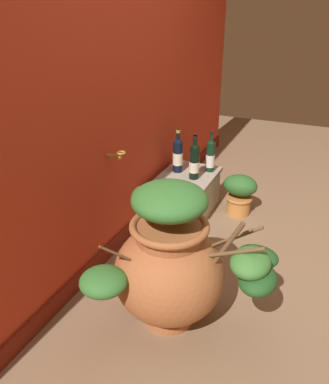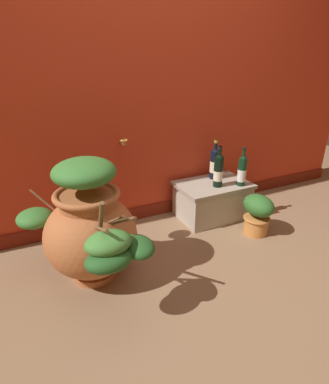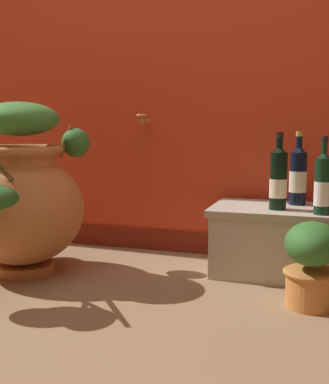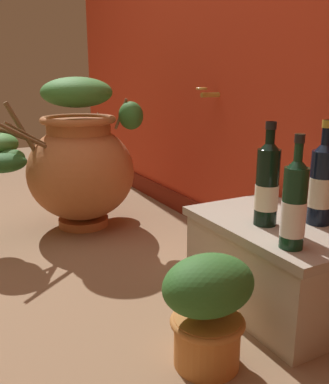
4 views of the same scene
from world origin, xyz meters
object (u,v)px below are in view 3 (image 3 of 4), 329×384
(potted_shrub, at_px, (312,261))
(terracotta_urn, at_px, (19,196))
(wine_bottle_right, at_px, (278,177))
(wine_bottle_left, at_px, (298,175))
(wine_bottle_middle, at_px, (323,184))

(potted_shrub, bearing_deg, terracotta_urn, 178.61)
(wine_bottle_right, bearing_deg, wine_bottle_left, 65.35)
(wine_bottle_left, relative_size, potted_shrub, 1.05)
(terracotta_urn, bearing_deg, potted_shrub, -1.39)
(terracotta_urn, xyz_separation_m, wine_bottle_middle, (1.32, 0.23, 0.08))
(wine_bottle_middle, height_order, potted_shrub, wine_bottle_middle)
(wine_bottle_right, distance_m, potted_shrub, 0.46)
(wine_bottle_left, relative_size, wine_bottle_middle, 1.05)
(wine_bottle_left, bearing_deg, potted_shrub, -80.23)
(terracotta_urn, height_order, potted_shrub, terracotta_urn)
(potted_shrub, bearing_deg, wine_bottle_left, 99.77)
(wine_bottle_middle, distance_m, wine_bottle_right, 0.20)
(terracotta_urn, relative_size, wine_bottle_middle, 2.56)
(terracotta_urn, distance_m, wine_bottle_left, 1.30)
(terracotta_urn, bearing_deg, wine_bottle_left, 21.01)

